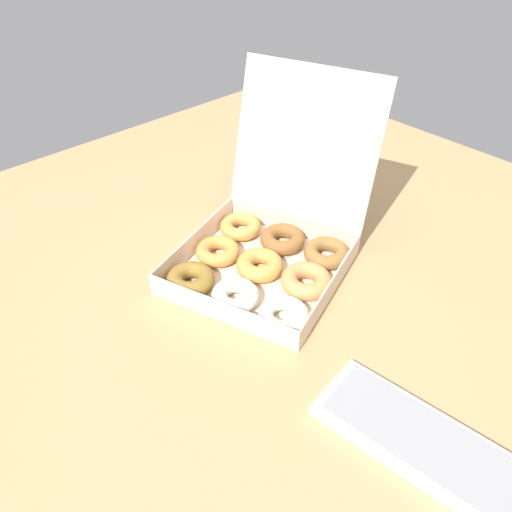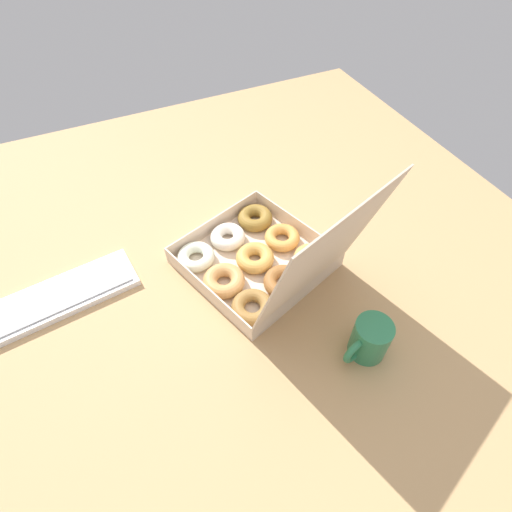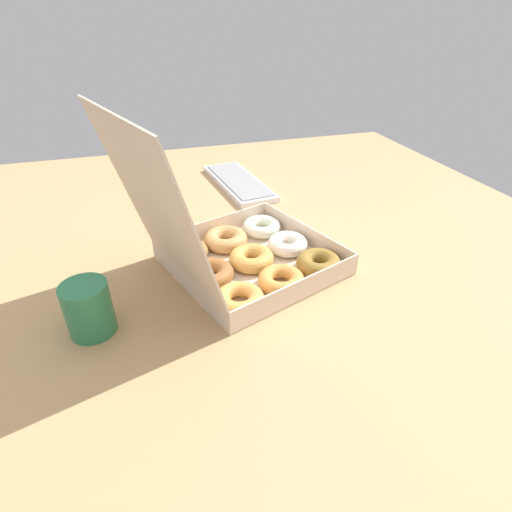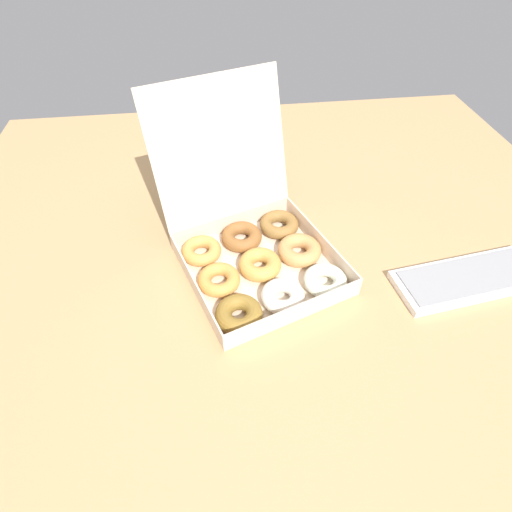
% 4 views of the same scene
% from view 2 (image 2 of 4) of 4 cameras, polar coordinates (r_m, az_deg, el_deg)
% --- Properties ---
extents(ground_plane, '(1.80, 1.80, 0.02)m').
position_cam_2_polar(ground_plane, '(1.08, -2.83, -2.28)').
color(ground_plane, tan).
extents(donut_box, '(0.46, 0.52, 0.38)m').
position_cam_2_polar(donut_box, '(1.05, 0.52, -0.35)').
color(donut_box, beige).
rests_on(donut_box, ground_plane).
extents(keyboard, '(0.38, 0.17, 0.02)m').
position_cam_2_polar(keyboard, '(1.12, -25.90, -5.09)').
color(keyboard, white).
rests_on(keyboard, ground_plane).
extents(coffee_mug, '(0.12, 0.08, 0.10)m').
position_cam_2_polar(coffee_mug, '(0.93, 15.85, -11.41)').
color(coffee_mug, '#2E7E51').
rests_on(coffee_mug, ground_plane).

